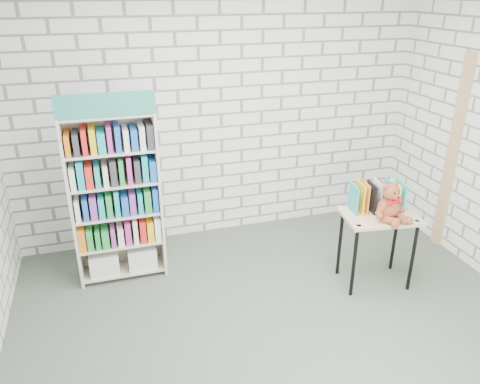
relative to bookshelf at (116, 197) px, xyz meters
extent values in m
plane|color=#475245|center=(1.21, -1.36, -0.85)|extent=(4.50, 4.50, 0.00)
cube|color=silver|center=(1.21, 0.64, 0.55)|extent=(4.50, 0.02, 2.80)
cube|color=beige|center=(-0.40, -0.01, -0.02)|extent=(0.03, 0.32, 1.66)
cube|color=beige|center=(0.40, -0.01, -0.02)|extent=(0.03, 0.32, 1.66)
cube|color=beige|center=(0.00, 0.15, -0.02)|extent=(0.83, 0.02, 1.66)
cube|color=teal|center=(0.00, -0.16, 0.91)|extent=(0.83, 0.02, 0.20)
cube|color=beige|center=(0.00, -0.01, -0.80)|extent=(0.78, 0.30, 0.02)
cube|color=beige|center=(0.00, -0.01, -0.48)|extent=(0.78, 0.30, 0.02)
cube|color=beige|center=(0.00, -0.01, -0.17)|extent=(0.78, 0.30, 0.02)
cube|color=beige|center=(0.00, -0.01, 0.15)|extent=(0.78, 0.30, 0.02)
cube|color=beige|center=(0.00, -0.01, 0.46)|extent=(0.78, 0.30, 0.02)
cube|color=beige|center=(0.00, -0.01, 0.79)|extent=(0.78, 0.30, 0.02)
cube|color=silver|center=(-0.18, -0.01, -0.67)|extent=(0.28, 0.26, 0.22)
cube|color=silver|center=(0.18, -0.01, -0.67)|extent=(0.28, 0.26, 0.22)
cube|color=white|center=(0.00, -0.02, -0.36)|extent=(0.78, 0.26, 0.22)
cube|color=purple|center=(0.00, -0.02, -0.05)|extent=(0.78, 0.26, 0.22)
cube|color=#333338|center=(0.00, -0.02, 0.27)|extent=(0.78, 0.26, 0.22)
cube|color=red|center=(0.00, -0.02, 0.58)|extent=(0.78, 0.26, 0.22)
cube|color=tan|center=(2.33, -0.86, -0.14)|extent=(0.74, 0.56, 0.03)
cylinder|color=black|center=(2.02, -1.00, -0.50)|extent=(0.03, 0.03, 0.70)
cylinder|color=black|center=(2.07, -0.64, -0.50)|extent=(0.03, 0.03, 0.70)
cylinder|color=black|center=(2.59, -1.08, -0.50)|extent=(0.03, 0.03, 0.70)
cylinder|color=black|center=(2.64, -0.72, -0.50)|extent=(0.03, 0.03, 0.70)
cylinder|color=black|center=(2.03, -0.99, -0.12)|extent=(0.05, 0.05, 0.01)
cylinder|color=black|center=(2.58, -1.07, -0.12)|extent=(0.05, 0.05, 0.01)
cube|color=teal|center=(2.11, -0.72, 0.02)|extent=(0.04, 0.21, 0.28)
cube|color=gold|center=(2.17, -0.73, 0.02)|extent=(0.04, 0.21, 0.28)
cube|color=orange|center=(2.23, -0.74, 0.02)|extent=(0.04, 0.21, 0.28)
cube|color=black|center=(2.28, -0.74, 0.02)|extent=(0.04, 0.21, 0.28)
cube|color=white|center=(2.34, -0.75, 0.02)|extent=(0.04, 0.21, 0.28)
cube|color=red|center=(2.40, -0.76, 0.02)|extent=(0.04, 0.21, 0.28)
cube|color=#389AD3|center=(2.46, -0.77, 0.02)|extent=(0.04, 0.21, 0.28)
cube|color=#F8FF54|center=(2.51, -0.78, 0.02)|extent=(0.04, 0.21, 0.28)
cube|color=teal|center=(2.57, -0.78, 0.02)|extent=(0.04, 0.21, 0.28)
ellipsoid|color=brown|center=(2.34, -0.95, -0.02)|extent=(0.21, 0.18, 0.21)
sphere|color=brown|center=(2.34, -0.95, 0.14)|extent=(0.15, 0.15, 0.15)
sphere|color=brown|center=(2.29, -0.95, 0.20)|extent=(0.06, 0.06, 0.06)
sphere|color=brown|center=(2.39, -0.93, 0.20)|extent=(0.06, 0.06, 0.06)
sphere|color=brown|center=(2.36, -1.01, 0.12)|extent=(0.06, 0.06, 0.06)
sphere|color=black|center=(2.33, -1.02, 0.16)|extent=(0.02, 0.02, 0.02)
sphere|color=black|center=(2.38, -1.01, 0.16)|extent=(0.02, 0.02, 0.02)
sphere|color=black|center=(2.36, -1.04, 0.13)|extent=(0.02, 0.02, 0.02)
cylinder|color=brown|center=(2.24, -0.99, 0.01)|extent=(0.11, 0.08, 0.15)
cylinder|color=brown|center=(2.45, -0.95, 0.01)|extent=(0.11, 0.10, 0.15)
sphere|color=brown|center=(2.22, -1.01, -0.05)|extent=(0.06, 0.06, 0.06)
sphere|color=brown|center=(2.48, -0.95, -0.05)|extent=(0.06, 0.06, 0.06)
cylinder|color=brown|center=(2.31, -1.06, -0.08)|extent=(0.13, 0.17, 0.08)
cylinder|color=brown|center=(2.42, -1.04, -0.08)|extent=(0.08, 0.16, 0.08)
sphere|color=brown|center=(2.30, -1.14, -0.08)|extent=(0.07, 0.07, 0.07)
sphere|color=brown|center=(2.46, -1.10, -0.08)|extent=(0.07, 0.07, 0.07)
cone|color=red|center=(2.32, -1.01, 0.07)|extent=(0.07, 0.07, 0.06)
cone|color=red|center=(2.39, -1.00, 0.07)|extent=(0.07, 0.07, 0.06)
sphere|color=red|center=(2.36, -1.01, 0.07)|extent=(0.03, 0.03, 0.03)
cube|color=tan|center=(3.44, -0.41, 0.20)|extent=(0.05, 0.12, 2.10)
camera|label=1|loc=(-0.06, -4.19, 1.82)|focal=35.00mm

